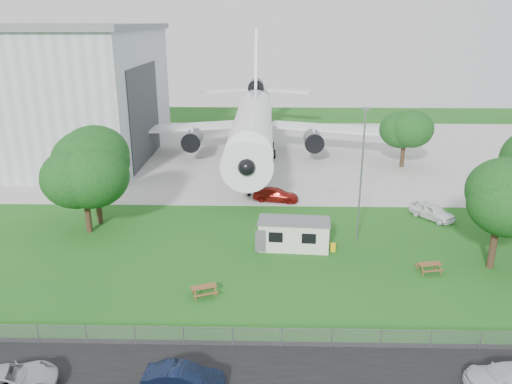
{
  "coord_description": "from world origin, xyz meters",
  "views": [
    {
      "loc": [
        0.02,
        -35.32,
        18.89
      ],
      "look_at": [
        -0.97,
        8.0,
        4.0
      ],
      "focal_mm": 35.0,
      "sensor_mm": 36.0,
      "label": 1
    }
  ],
  "objects_px": {
    "hangar": "(2,91)",
    "picnic_west": "(204,295)",
    "car_centre_sedan": "(184,379)",
    "picnic_east": "(429,272)",
    "site_cabin": "(294,234)",
    "airliner": "(253,121)"
  },
  "relations": [
    {
      "from": "hangar",
      "to": "car_centre_sedan",
      "type": "xyz_separation_m",
      "value": [
        33.6,
        -49.43,
        -8.69
      ]
    },
    {
      "from": "airliner",
      "to": "car_centre_sedan",
      "type": "bearing_deg",
      "value": -92.75
    },
    {
      "from": "hangar",
      "to": "picnic_east",
      "type": "xyz_separation_m",
      "value": [
        50.9,
        -35.63,
        -9.41
      ]
    },
    {
      "from": "picnic_west",
      "to": "picnic_east",
      "type": "distance_m",
      "value": 17.85
    },
    {
      "from": "picnic_west",
      "to": "car_centre_sedan",
      "type": "height_order",
      "value": "car_centre_sedan"
    },
    {
      "from": "car_centre_sedan",
      "to": "picnic_east",
      "type": "bearing_deg",
      "value": -47.21
    },
    {
      "from": "site_cabin",
      "to": "picnic_west",
      "type": "height_order",
      "value": "site_cabin"
    },
    {
      "from": "hangar",
      "to": "car_centre_sedan",
      "type": "height_order",
      "value": "hangar"
    },
    {
      "from": "airliner",
      "to": "picnic_west",
      "type": "height_order",
      "value": "airliner"
    },
    {
      "from": "site_cabin",
      "to": "picnic_west",
      "type": "relative_size",
      "value": 3.8
    },
    {
      "from": "airliner",
      "to": "hangar",
      "type": "bearing_deg",
      "value": 179.78
    },
    {
      "from": "site_cabin",
      "to": "car_centre_sedan",
      "type": "bearing_deg",
      "value": -110.59
    },
    {
      "from": "picnic_east",
      "to": "car_centre_sedan",
      "type": "relative_size",
      "value": 0.41
    },
    {
      "from": "car_centre_sedan",
      "to": "picnic_west",
      "type": "bearing_deg",
      "value": 4.8
    },
    {
      "from": "airliner",
      "to": "picnic_east",
      "type": "relative_size",
      "value": 26.52
    },
    {
      "from": "hangar",
      "to": "car_centre_sedan",
      "type": "relative_size",
      "value": 9.9
    },
    {
      "from": "hangar",
      "to": "site_cabin",
      "type": "relative_size",
      "value": 6.28
    },
    {
      "from": "site_cabin",
      "to": "picnic_east",
      "type": "xyz_separation_m",
      "value": [
        10.52,
        -4.24,
        -1.31
      ]
    },
    {
      "from": "picnic_east",
      "to": "car_centre_sedan",
      "type": "bearing_deg",
      "value": -152.78
    },
    {
      "from": "hangar",
      "to": "picnic_west",
      "type": "distance_m",
      "value": 52.72
    },
    {
      "from": "picnic_east",
      "to": "picnic_west",
      "type": "bearing_deg",
      "value": -178.5
    },
    {
      "from": "site_cabin",
      "to": "picnic_west",
      "type": "distance_m",
      "value": 10.8
    }
  ]
}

